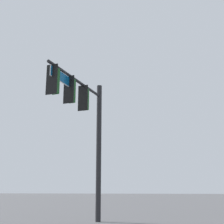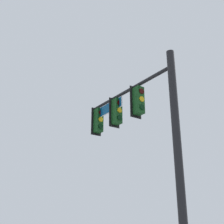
{
  "view_description": "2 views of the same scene",
  "coord_description": "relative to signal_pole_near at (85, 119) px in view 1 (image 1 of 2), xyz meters",
  "views": [
    {
      "loc": [
        8.09,
        0.08,
        1.49
      ],
      "look_at": [
        -5.06,
        -4.69,
        5.06
      ],
      "focal_mm": 50.0,
      "sensor_mm": 36.0,
      "label": 1
    },
    {
      "loc": [
        -13.69,
        1.18,
        1.25
      ],
      "look_at": [
        -2.96,
        -6.86,
        6.39
      ],
      "focal_mm": 50.0,
      "sensor_mm": 36.0,
      "label": 2
    }
  ],
  "objects": [
    {
      "name": "signal_pole_near",
      "position": [
        0.0,
        0.0,
        0.0
      ],
      "size": [
        5.31,
        0.6,
        7.24
      ],
      "color": "black",
      "rests_on": "ground_plane"
    }
  ]
}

